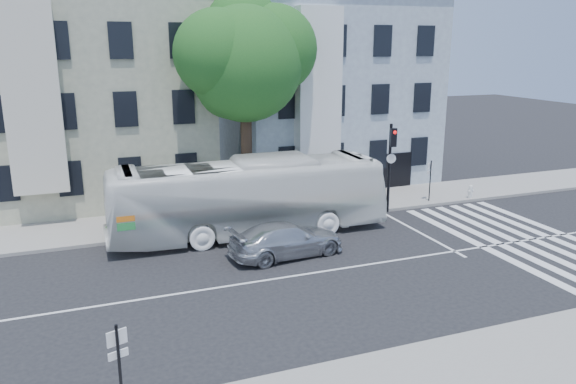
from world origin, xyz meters
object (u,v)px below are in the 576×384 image
traffic_signal (391,156)px  fire_hydrant (470,191)px  bus (249,197)px  sedan (287,239)px  near_sign_pole (119,363)px

traffic_signal → fire_hydrant: size_ratio=6.24×
bus → sedan: bearing=-167.2°
sedan → near_sign_pole: bearing=134.2°
bus → traffic_signal: 7.88m
near_sign_pole → fire_hydrant: bearing=14.6°
sedan → traffic_signal: bearing=-67.9°
sedan → traffic_signal: (7.10, 3.86, 2.26)m
sedan → bus: bearing=5.3°
fire_hydrant → sedan: bearing=-161.4°
fire_hydrant → near_sign_pole: bearing=-146.6°
bus → traffic_signal: bearing=-83.4°
bus → traffic_signal: size_ratio=2.75×
traffic_signal → near_sign_pole: size_ratio=1.82×
traffic_signal → fire_hydrant: 5.95m
bus → sedan: size_ratio=2.61×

